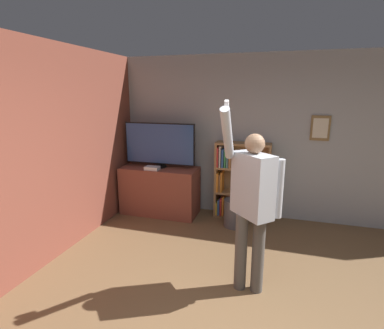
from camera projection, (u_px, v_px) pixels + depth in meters
wall_back at (269, 139)px, 4.91m from camera, size 7.02×0.09×2.70m
wall_side_brick at (74, 148)px, 4.11m from camera, size 0.06×4.78×2.70m
tv_ledge at (160, 190)px, 5.25m from camera, size 1.32×0.57×0.83m
television at (160, 145)px, 5.09m from camera, size 1.25×0.22×0.77m
game_console at (152, 168)px, 5.00m from camera, size 0.23×0.16×0.06m
bookshelf at (237, 180)px, 5.05m from camera, size 0.90×0.28×1.29m
person at (252, 199)px, 3.02m from camera, size 0.59×0.56×2.03m
waste_bin at (235, 213)px, 4.76m from camera, size 0.35×0.35×0.44m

